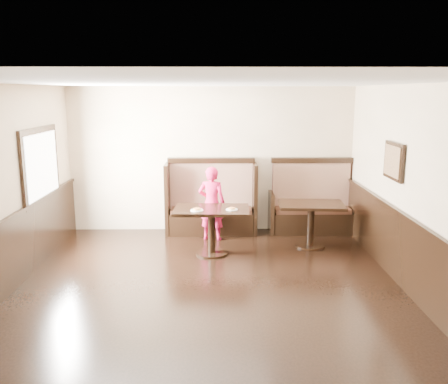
{
  "coord_description": "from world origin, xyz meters",
  "views": [
    {
      "loc": [
        0.12,
        -5.65,
        2.69
      ],
      "look_at": [
        0.23,
        2.35,
        1.0
      ],
      "focal_mm": 38.0,
      "sensor_mm": 36.0,
      "label": 1
    }
  ],
  "objects_px": {
    "table_main": "(212,219)",
    "child": "(212,203)",
    "booth_neighbor": "(311,208)",
    "table_neighbor": "(311,214)",
    "booth_main": "(211,206)"
  },
  "relations": [
    {
      "from": "booth_main",
      "to": "table_main",
      "type": "relative_size",
      "value": 1.38
    },
    {
      "from": "table_neighbor",
      "to": "child",
      "type": "relative_size",
      "value": 0.85
    },
    {
      "from": "table_neighbor",
      "to": "booth_main",
      "type": "bearing_deg",
      "value": 156.57
    },
    {
      "from": "booth_main",
      "to": "table_neighbor",
      "type": "height_order",
      "value": "booth_main"
    },
    {
      "from": "booth_main",
      "to": "child",
      "type": "distance_m",
      "value": 0.51
    },
    {
      "from": "booth_neighbor",
      "to": "table_main",
      "type": "bearing_deg",
      "value": -146.28
    },
    {
      "from": "child",
      "to": "table_main",
      "type": "bearing_deg",
      "value": 101.32
    },
    {
      "from": "booth_main",
      "to": "table_main",
      "type": "height_order",
      "value": "booth_main"
    },
    {
      "from": "table_main",
      "to": "child",
      "type": "bearing_deg",
      "value": 92.43
    },
    {
      "from": "table_neighbor",
      "to": "child",
      "type": "xyz_separation_m",
      "value": [
        -1.75,
        0.43,
        0.1
      ]
    },
    {
      "from": "child",
      "to": "booth_main",
      "type": "bearing_deg",
      "value": -77.4
    },
    {
      "from": "child",
      "to": "table_neighbor",
      "type": "bearing_deg",
      "value": 177.18
    },
    {
      "from": "table_main",
      "to": "booth_neighbor",
      "type": "bearing_deg",
      "value": 35.67
    },
    {
      "from": "table_main",
      "to": "table_neighbor",
      "type": "height_order",
      "value": "table_main"
    },
    {
      "from": "booth_main",
      "to": "booth_neighbor",
      "type": "relative_size",
      "value": 1.06
    }
  ]
}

